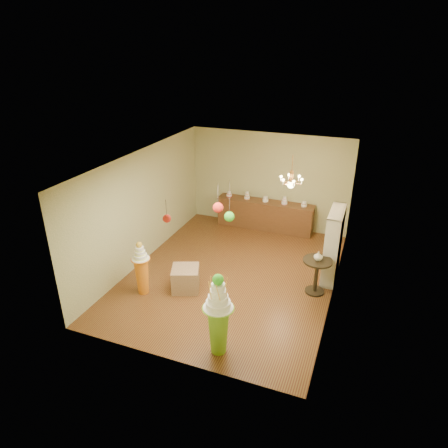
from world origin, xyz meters
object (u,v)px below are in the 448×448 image
(pedestal_green, at_px, (218,320))
(round_table, at_px, (317,272))
(pedestal_orange, at_px, (142,272))
(sideboard, at_px, (265,215))

(pedestal_green, xyz_separation_m, round_table, (1.39, 2.67, -0.17))
(pedestal_orange, bearing_deg, sideboard, 69.38)
(pedestal_orange, height_order, sideboard, pedestal_orange)
(pedestal_green, bearing_deg, round_table, 62.53)
(pedestal_orange, distance_m, round_table, 4.07)
(sideboard, distance_m, round_table, 3.67)
(pedestal_orange, xyz_separation_m, round_table, (3.79, 1.48, -0.01))
(pedestal_green, xyz_separation_m, pedestal_orange, (-2.40, 1.19, -0.17))
(sideboard, xyz_separation_m, round_table, (2.10, -3.01, 0.08))
(round_table, bearing_deg, pedestal_orange, -158.63)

